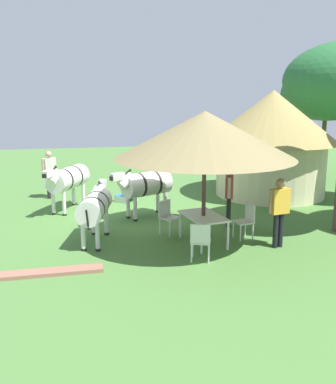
{
  "coord_description": "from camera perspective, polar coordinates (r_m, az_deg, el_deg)",
  "views": [
    {
      "loc": [
        12.79,
        -2.18,
        3.74
      ],
      "look_at": [
        0.87,
        0.3,
        1.0
      ],
      "focal_mm": 41.9,
      "sensor_mm": 36.0,
      "label": 1
    }
  ],
  "objects": [
    {
      "name": "ground_plane",
      "position": [
        13.5,
        -2.02,
        -3.4
      ],
      "size": [
        36.0,
        36.0,
        0.0
      ],
      "primitive_type": "plane",
      "color": "#497737"
    },
    {
      "name": "thatched_hut",
      "position": [
        16.73,
        13.06,
        6.65
      ],
      "size": [
        4.74,
        4.74,
        3.79
      ],
      "rotation": [
        0.0,
        0.0,
        5.98
      ],
      "color": "beige",
      "rests_on": "ground_plane"
    },
    {
      "name": "shade_umbrella",
      "position": [
        10.79,
        4.72,
        7.27
      ],
      "size": [
        4.38,
        4.38,
        3.29
      ],
      "color": "#4C2C2B",
      "rests_on": "ground_plane"
    },
    {
      "name": "patio_dining_table",
      "position": [
        11.17,
        4.53,
        -3.4
      ],
      "size": [
        1.5,
        1.05,
        0.74
      ],
      "rotation": [
        0.0,
        0.0,
        0.17
      ],
      "color": "silver",
      "rests_on": "ground_plane"
    },
    {
      "name": "patio_chair_near_hut",
      "position": [
        10.05,
        4.16,
        -6.04
      ],
      "size": [
        0.54,
        0.55,
        0.9
      ],
      "rotation": [
        0.0,
        0.0,
        1.24
      ],
      "color": "silver",
      "rests_on": "ground_plane"
    },
    {
      "name": "patio_chair_west_end",
      "position": [
        11.77,
        9.93,
        -3.39
      ],
      "size": [
        0.5,
        0.48,
        0.9
      ],
      "rotation": [
        0.0,
        0.0,
        -2.99
      ],
      "color": "silver",
      "rests_on": "ground_plane"
    },
    {
      "name": "patio_chair_near_lawn",
      "position": [
        11.97,
        -0.1,
        -2.91
      ],
      "size": [
        0.6,
        0.6,
        0.9
      ],
      "rotation": [
        0.0,
        0.0,
        -0.95
      ],
      "color": "silver",
      "rests_on": "ground_plane"
    },
    {
      "name": "guest_beside_umbrella",
      "position": [
        11.12,
        14.0,
        -1.76
      ],
      "size": [
        0.31,
        0.61,
        1.73
      ],
      "rotation": [
        0.0,
        0.0,
        1.78
      ],
      "color": "black",
      "rests_on": "ground_plane"
    },
    {
      "name": "guest_behind_table",
      "position": [
        12.58,
        7.79,
        0.13
      ],
      "size": [
        0.58,
        0.36,
        1.71
      ],
      "rotation": [
        0.0,
        0.0,
        5.93
      ],
      "color": "black",
      "rests_on": "ground_plane"
    },
    {
      "name": "standing_watcher",
      "position": [
        16.39,
        -14.86,
        2.71
      ],
      "size": [
        0.45,
        0.49,
        1.69
      ],
      "rotation": [
        0.0,
        0.0,
        -0.89
      ],
      "color": "black",
      "rests_on": "ground_plane"
    },
    {
      "name": "striped_lounge_chair",
      "position": [
        15.54,
        -5.22,
        -0.32
      ],
      "size": [
        0.95,
        0.93,
        0.63
      ],
      "rotation": [
        0.0,
        0.0,
        2.33
      ],
      "color": "#2172BC",
      "rests_on": "ground_plane"
    },
    {
      "name": "zebra_nearest_camera",
      "position": [
        11.37,
        -9.26,
        -1.8
      ],
      "size": [
        2.29,
        1.0,
        1.46
      ],
      "rotation": [
        0.0,
        0.0,
        1.33
      ],
      "color": "silver",
      "rests_on": "ground_plane"
    },
    {
      "name": "zebra_by_umbrella",
      "position": [
        13.47,
        -2.91,
        0.94
      ],
      "size": [
        1.27,
        1.97,
        1.54
      ],
      "rotation": [
        0.0,
        0.0,
        3.59
      ],
      "color": "silver",
      "rests_on": "ground_plane"
    },
    {
      "name": "zebra_toward_hut",
      "position": [
        14.53,
        -12.72,
        1.61
      ],
      "size": [
        2.09,
        1.42,
        1.56
      ],
      "rotation": [
        0.0,
        0.0,
        4.2
      ],
      "color": "silver",
      "rests_on": "ground_plane"
    },
    {
      "name": "acacia_tree_far_lawn",
      "position": [
        20.71,
        19.57,
        11.73
      ],
      "size": [
        3.87,
        3.87,
        4.82
      ],
      "color": "#403D1F",
      "rests_on": "ground_plane"
    },
    {
      "name": "brick_patio_kerb",
      "position": [
        9.87,
        -16.55,
        -9.9
      ],
      "size": [
        0.41,
        2.81,
        0.08
      ],
      "primitive_type": "cube",
      "rotation": [
        0.0,
        0.0,
        1.59
      ],
      "color": "#96624F",
      "rests_on": "ground_plane"
    }
  ]
}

